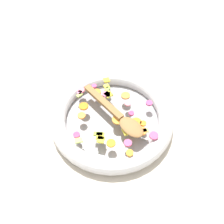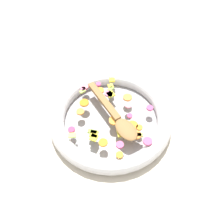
{
  "view_description": "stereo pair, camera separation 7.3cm",
  "coord_description": "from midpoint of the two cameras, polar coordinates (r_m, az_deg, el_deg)",
  "views": [
    {
      "loc": [
        0.44,
        -0.08,
        0.63
      ],
      "look_at": [
        0.0,
        0.0,
        0.05
      ],
      "focal_mm": 35.0,
      "sensor_mm": 36.0,
      "label": 1
    },
    {
      "loc": [
        0.44,
        -0.0,
        0.63
      ],
      "look_at": [
        0.0,
        0.0,
        0.05
      ],
      "focal_mm": 35.0,
      "sensor_mm": 36.0,
      "label": 2
    }
  ],
  "objects": [
    {
      "name": "ground_plane",
      "position": [
        0.77,
        2.71,
        -2.45
      ],
      "size": [
        4.0,
        4.0,
        0.0
      ],
      "primitive_type": "plane",
      "color": "beige"
    },
    {
      "name": "skillet",
      "position": [
        0.75,
        2.77,
        -1.49
      ],
      "size": [
        0.42,
        0.42,
        0.05
      ],
      "color": "gray",
      "rests_on": "ground_plane"
    },
    {
      "name": "chopped_vegetables",
      "position": [
        0.72,
        3.22,
        -0.89
      ],
      "size": [
        0.33,
        0.29,
        0.01
      ],
      "color": "orange",
      "rests_on": "skillet"
    },
    {
      "name": "wooden_spoon",
      "position": [
        0.7,
        4.25,
        -1.2
      ],
      "size": [
        0.25,
        0.17,
        0.01
      ],
      "color": "olive",
      "rests_on": "chopped_vegetables"
    }
  ]
}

